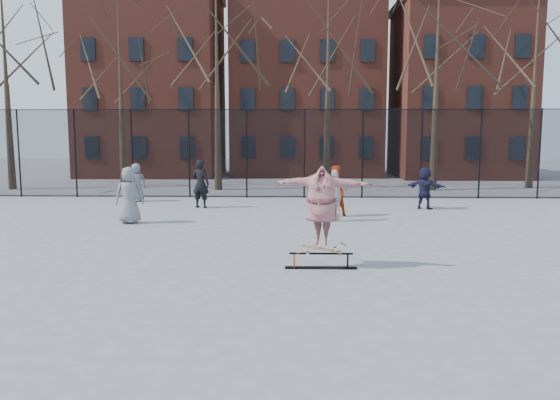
{
  "coord_description": "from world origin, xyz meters",
  "views": [
    {
      "loc": [
        0.88,
        -11.51,
        2.94
      ],
      "look_at": [
        0.47,
        1.5,
        1.33
      ],
      "focal_mm": 35.0,
      "sensor_mm": 36.0,
      "label": 1
    }
  ],
  "objects_px": {
    "skateboard": "(321,250)",
    "skater": "(322,208)",
    "bystander_red": "(335,191)",
    "bystander_white": "(335,196)",
    "bystander_extra": "(129,195)",
    "skate_rail": "(321,262)",
    "bystander_navy": "(425,188)",
    "bystander_black": "(201,184)",
    "bystander_grey": "(136,182)"
  },
  "relations": [
    {
      "from": "bystander_grey",
      "to": "bystander_black",
      "type": "xyz_separation_m",
      "value": [
        3.1,
        -1.89,
        0.13
      ]
    },
    {
      "from": "skateboard",
      "to": "bystander_navy",
      "type": "bearing_deg",
      "value": 65.0
    },
    {
      "from": "skateboard",
      "to": "skater",
      "type": "bearing_deg",
      "value": -90.0
    },
    {
      "from": "bystander_white",
      "to": "bystander_extra",
      "type": "relative_size",
      "value": 0.93
    },
    {
      "from": "bystander_navy",
      "to": "skate_rail",
      "type": "bearing_deg",
      "value": 99.28
    },
    {
      "from": "bystander_grey",
      "to": "bystander_white",
      "type": "relative_size",
      "value": 0.95
    },
    {
      "from": "skateboard",
      "to": "bystander_grey",
      "type": "xyz_separation_m",
      "value": [
        -7.41,
        11.39,
        0.42
      ]
    },
    {
      "from": "skateboard",
      "to": "bystander_extra",
      "type": "bearing_deg",
      "value": 136.08
    },
    {
      "from": "skate_rail",
      "to": "bystander_navy",
      "type": "bearing_deg",
      "value": 64.96
    },
    {
      "from": "bystander_grey",
      "to": "skateboard",
      "type": "bearing_deg",
      "value": 100.59
    },
    {
      "from": "skater",
      "to": "bystander_navy",
      "type": "relative_size",
      "value": 1.3
    },
    {
      "from": "skater",
      "to": "bystander_extra",
      "type": "relative_size",
      "value": 1.14
    },
    {
      "from": "bystander_red",
      "to": "skater",
      "type": "bearing_deg",
      "value": 58.81
    },
    {
      "from": "bystander_extra",
      "to": "bystander_navy",
      "type": "bearing_deg",
      "value": -172.97
    },
    {
      "from": "bystander_white",
      "to": "bystander_navy",
      "type": "height_order",
      "value": "bystander_white"
    },
    {
      "from": "bystander_red",
      "to": "bystander_white",
      "type": "xyz_separation_m",
      "value": [
        -0.06,
        -1.15,
        -0.03
      ]
    },
    {
      "from": "skateboard",
      "to": "bystander_red",
      "type": "xyz_separation_m",
      "value": [
        0.79,
        7.52,
        0.49
      ]
    },
    {
      "from": "skate_rail",
      "to": "bystander_grey",
      "type": "bearing_deg",
      "value": 123.03
    },
    {
      "from": "bystander_grey",
      "to": "bystander_black",
      "type": "bearing_deg",
      "value": 126.19
    },
    {
      "from": "skateboard",
      "to": "bystander_red",
      "type": "distance_m",
      "value": 7.58
    },
    {
      "from": "skater",
      "to": "bystander_white",
      "type": "distance_m",
      "value": 6.43
    },
    {
      "from": "skate_rail",
      "to": "bystander_red",
      "type": "height_order",
      "value": "bystander_red"
    },
    {
      "from": "skate_rail",
      "to": "bystander_red",
      "type": "relative_size",
      "value": 0.88
    },
    {
      "from": "bystander_white",
      "to": "bystander_navy",
      "type": "bearing_deg",
      "value": -145.15
    },
    {
      "from": "skateboard",
      "to": "bystander_navy",
      "type": "height_order",
      "value": "bystander_navy"
    },
    {
      "from": "skate_rail",
      "to": "bystander_red",
      "type": "xyz_separation_m",
      "value": [
        0.8,
        7.52,
        0.76
      ]
    },
    {
      "from": "bystander_grey",
      "to": "bystander_navy",
      "type": "bearing_deg",
      "value": 148.17
    },
    {
      "from": "bystander_black",
      "to": "bystander_extra",
      "type": "height_order",
      "value": "bystander_black"
    },
    {
      "from": "bystander_navy",
      "to": "bystander_black",
      "type": "bearing_deg",
      "value": 33.91
    },
    {
      "from": "bystander_red",
      "to": "bystander_extra",
      "type": "bearing_deg",
      "value": -10.56
    },
    {
      "from": "bystander_red",
      "to": "bystander_navy",
      "type": "height_order",
      "value": "bystander_red"
    },
    {
      "from": "bystander_black",
      "to": "bystander_grey",
      "type": "bearing_deg",
      "value": -16.51
    },
    {
      "from": "bystander_red",
      "to": "skateboard",
      "type": "bearing_deg",
      "value": 58.81
    },
    {
      "from": "bystander_black",
      "to": "bystander_navy",
      "type": "bearing_deg",
      "value": -165.56
    },
    {
      "from": "skater",
      "to": "bystander_black",
      "type": "bearing_deg",
      "value": 124.0
    },
    {
      "from": "bystander_white",
      "to": "bystander_red",
      "type": "bearing_deg",
      "value": -98.16
    },
    {
      "from": "skater",
      "to": "bystander_grey",
      "type": "relative_size",
      "value": 1.29
    },
    {
      "from": "bystander_grey",
      "to": "bystander_black",
      "type": "height_order",
      "value": "bystander_black"
    },
    {
      "from": "skate_rail",
      "to": "bystander_white",
      "type": "relative_size",
      "value": 0.91
    },
    {
      "from": "bystander_red",
      "to": "bystander_white",
      "type": "distance_m",
      "value": 1.15
    },
    {
      "from": "bystander_red",
      "to": "bystander_navy",
      "type": "distance_m",
      "value": 4.09
    },
    {
      "from": "skateboard",
      "to": "bystander_extra",
      "type": "xyz_separation_m",
      "value": [
        -5.98,
        5.75,
        0.52
      ]
    },
    {
      "from": "bystander_red",
      "to": "bystander_white",
      "type": "height_order",
      "value": "bystander_red"
    },
    {
      "from": "skater",
      "to": "bystander_navy",
      "type": "height_order",
      "value": "skater"
    },
    {
      "from": "skateboard",
      "to": "bystander_navy",
      "type": "relative_size",
      "value": 0.58
    },
    {
      "from": "bystander_extra",
      "to": "bystander_black",
      "type": "bearing_deg",
      "value": -126.47
    },
    {
      "from": "bystander_black",
      "to": "skater",
      "type": "bearing_deg",
      "value": 129.25
    },
    {
      "from": "bystander_white",
      "to": "bystander_black",
      "type": "bearing_deg",
      "value": -36.92
    },
    {
      "from": "skater",
      "to": "bystander_black",
      "type": "distance_m",
      "value": 10.44
    },
    {
      "from": "bystander_black",
      "to": "bystander_navy",
      "type": "relative_size",
      "value": 1.17
    }
  ]
}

